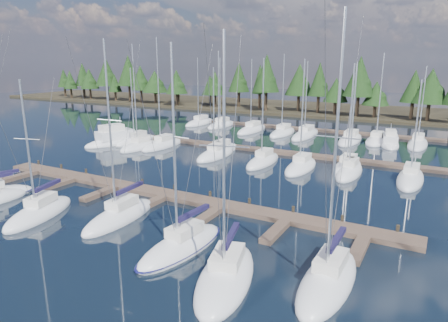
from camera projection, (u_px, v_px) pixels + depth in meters
The scene contains 13 objects.
ground at pixel (228, 168), 48.03m from camera, with size 260.00×260.00×0.00m, color black.
far_shore at pixel (343, 111), 98.88m from camera, with size 220.00×30.00×0.60m, color #2C2618.
main_dock at pixel (164, 197), 37.24m from camera, with size 44.00×6.13×0.90m.
back_docks at pixel (285, 139), 64.60m from camera, with size 50.00×21.80×0.40m.
front_sailboat_2 at pixel (40, 213), 33.12m from camera, with size 4.52×8.18×11.99m.
front_sailboat_3 at pixel (120, 216), 32.42m from camera, with size 3.08×8.35×14.91m.
front_sailboat_4 at pixel (182, 246), 27.24m from camera, with size 3.46×8.61×14.45m.
front_sailboat_5 at pixel (226, 276), 23.41m from camera, with size 5.18×8.93×14.89m.
front_sailboat_6 at pixel (328, 280), 23.01m from camera, with size 2.75×8.45×15.89m.
back_sailboat_rows at pixel (272, 143), 60.74m from camera, with size 43.24×32.00×16.46m.
motor_yacht_left at pixel (115, 140), 61.44m from camera, with size 6.27×10.51×5.00m.
motor_yacht_right at pixel (390, 142), 60.39m from camera, with size 3.88×8.23×3.94m.
tree_line at pixel (331, 84), 89.17m from camera, with size 186.83×11.34×13.32m.
Camera 1 is at (21.89, -10.85, 12.63)m, focal length 32.00 mm.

